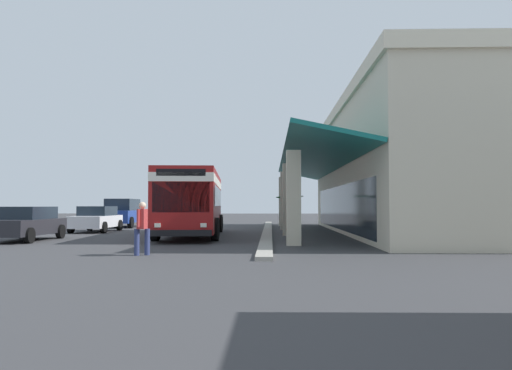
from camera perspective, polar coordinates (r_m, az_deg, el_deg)
The scene contains 9 objects.
ground at distance 30.45m, azimuth 7.83°, elevation -5.21°, with size 120.00×120.00×0.00m, color #38383A.
curb_strip at distance 27.78m, azimuth 1.34°, elevation -5.39°, with size 28.52×0.50×0.12m, color #9E998E.
plaza_building at distance 29.37m, azimuth 20.47°, elevation 1.83°, with size 24.07×14.78×7.19m.
transit_bus at distance 25.01m, azimuth -7.35°, elevation -1.60°, with size 11.37×3.39×3.34m.
parked_suv_blue at distance 35.70m, azimuth -15.20°, elevation -3.10°, with size 4.88×2.35×1.97m.
parked_sedan_charcoal at distance 23.53m, azimuth -25.08°, elevation -4.03°, with size 4.41×2.04×1.47m.
parked_sedan_white at distance 29.85m, azimuth -17.95°, elevation -3.74°, with size 4.44×2.09×1.47m.
pedestrian at distance 15.51m, azimuth -13.05°, elevation -4.58°, with size 0.66×0.44×1.63m.
potted_palm at distance 32.42m, azimuth 3.78°, elevation -3.98°, with size 1.73×1.86×2.20m.
Camera 1 is at (30.24, 4.78, 1.53)m, focal length 34.54 mm.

